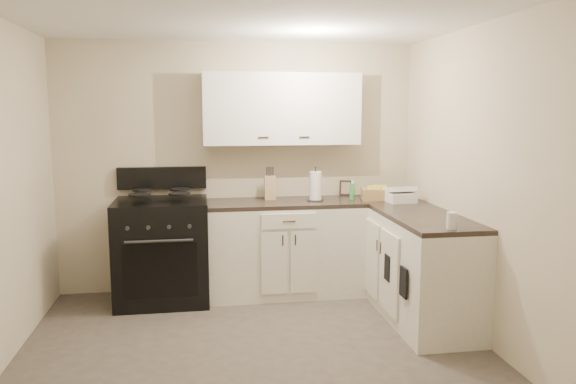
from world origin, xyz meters
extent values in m
plane|color=#473F38|center=(0.00, 0.00, 0.00)|extent=(3.60, 3.60, 0.00)
plane|color=white|center=(0.00, 0.00, 2.50)|extent=(3.60, 3.60, 0.00)
plane|color=beige|center=(0.00, 1.80, 1.25)|extent=(3.60, 0.00, 3.60)
plane|color=beige|center=(1.80, 0.00, 1.25)|extent=(0.00, 3.60, 3.60)
plane|color=beige|center=(0.00, -1.80, 1.25)|extent=(3.60, 0.00, 3.60)
cube|color=beige|center=(0.43, 1.50, 0.45)|extent=(1.55, 0.60, 0.90)
cube|color=beige|center=(1.50, 0.85, 0.45)|extent=(0.60, 1.90, 0.90)
cube|color=black|center=(0.43, 1.50, 0.92)|extent=(1.55, 0.60, 0.04)
cube|color=black|center=(1.50, 0.85, 0.92)|extent=(0.60, 1.90, 0.04)
cube|color=white|center=(0.43, 1.65, 1.84)|extent=(1.55, 0.30, 0.70)
cube|color=black|center=(-0.76, 1.48, 0.46)|extent=(0.87, 0.74, 1.05)
cube|color=tan|center=(0.30, 1.63, 1.06)|extent=(0.11, 0.10, 0.24)
cylinder|color=white|center=(0.74, 1.49, 1.08)|extent=(0.14, 0.14, 0.29)
cylinder|color=green|center=(1.12, 1.50, 1.02)|extent=(0.06, 0.06, 0.16)
cube|color=black|center=(1.12, 1.76, 1.02)|extent=(0.13, 0.08, 0.16)
cube|color=#A6884E|center=(1.38, 1.45, 1.00)|extent=(0.37, 0.28, 0.11)
cube|color=white|center=(1.54, 1.26, 0.99)|extent=(0.28, 0.26, 0.10)
cylinder|color=silver|center=(1.48, 0.00, 1.00)|extent=(0.10, 0.10, 0.13)
cube|color=black|center=(1.18, 0.18, 0.48)|extent=(0.02, 0.14, 0.24)
cube|color=black|center=(1.18, 0.56, 0.49)|extent=(0.02, 0.13, 0.22)
camera|label=1|loc=(-0.40, -3.90, 1.83)|focal=35.00mm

